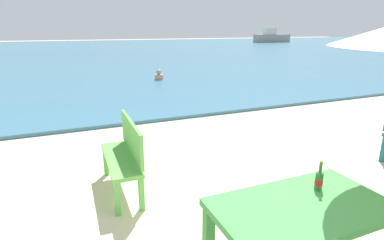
{
  "coord_description": "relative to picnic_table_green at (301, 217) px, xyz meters",
  "views": [
    {
      "loc": [
        -2.23,
        -1.55,
        2.07
      ],
      "look_at": [
        -0.31,
        3.0,
        0.6
      ],
      "focal_mm": 28.91,
      "sensor_mm": 36.0,
      "label": 1
    }
  ],
  "objects": [
    {
      "name": "sea_water",
      "position": [
        0.62,
        29.95,
        -0.61
      ],
      "size": [
        120.0,
        50.0,
        0.08
      ],
      "primitive_type": "cube",
      "color": "#386B84",
      "rests_on": "ground_plane"
    },
    {
      "name": "picnic_table_green",
      "position": [
        0.0,
        0.0,
        0.0
      ],
      "size": [
        1.4,
        0.8,
        0.76
      ],
      "color": "#3D8C42",
      "rests_on": "ground_plane"
    },
    {
      "name": "beer_bottle_amber",
      "position": [
        0.28,
        0.14,
        0.2
      ],
      "size": [
        0.07,
        0.07,
        0.26
      ],
      "color": "#2D662D",
      "rests_on": "picnic_table_green"
    },
    {
      "name": "bench_green_right",
      "position": [
        -0.96,
        2.14,
        -0.11
      ],
      "size": [
        0.39,
        1.21,
        0.95
      ],
      "color": "#60B24C",
      "rests_on": "ground_plane"
    },
    {
      "name": "swimmer_person",
      "position": [
        2.0,
        10.37,
        -0.41
      ],
      "size": [
        0.34,
        0.34,
        0.41
      ],
      "color": "tan",
      "rests_on": "sea_water"
    },
    {
      "name": "boat_ferry",
      "position": [
        27.25,
        36.88,
        0.14
      ],
      "size": [
        5.46,
        1.49,
        1.99
      ],
      "color": "gray",
      "rests_on": "sea_water"
    }
  ]
}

